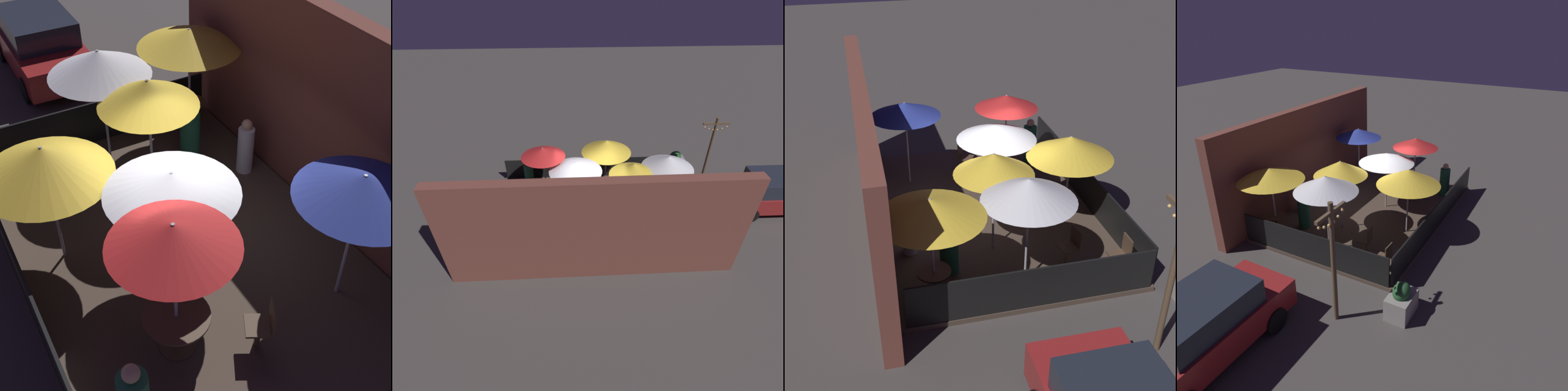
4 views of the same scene
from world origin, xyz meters
TOP-DOWN VIEW (x-y plane):
  - ground_plane at (0.00, 0.00)m, footprint 60.00×60.00m
  - patio_deck at (0.00, 0.00)m, footprint 7.61×5.38m
  - building_wall at (0.00, 2.92)m, footprint 9.21×0.36m
  - fence_front at (0.00, -2.65)m, footprint 7.41×0.05m
  - fence_side_left at (-3.76, 0.00)m, footprint 0.05×5.18m
  - patio_umbrella_0 at (1.75, -0.97)m, footprint 1.72×1.72m
  - patio_umbrella_1 at (-3.10, 1.91)m, footprint 2.13×2.13m
  - patio_umbrella_2 at (-2.93, -0.07)m, footprint 1.95×1.95m
  - patio_umbrella_3 at (-0.81, -1.81)m, footprint 2.09×2.09m
  - patio_umbrella_4 at (2.09, 1.75)m, footprint 1.92×1.92m
  - patio_umbrella_5 at (0.51, -0.36)m, footprint 2.04×2.04m
  - patio_umbrella_6 at (-1.59, 0.28)m, footprint 1.79×1.79m
  - dining_table_0 at (1.75, -0.97)m, footprint 0.98×0.98m
  - dining_table_1 at (-3.10, 1.91)m, footprint 0.70×0.70m
  - patio_chair_0 at (-2.59, -1.24)m, footprint 0.46×0.46m
  - patio_chair_1 at (-3.16, -2.17)m, footprint 0.41×0.41m
  - patio_chair_2 at (2.34, 0.11)m, footprint 0.54×0.54m
  - patron_0 at (-1.30, 2.20)m, footprint 0.43×0.43m
  - patron_1 at (-2.22, 1.44)m, footprint 0.59×0.59m
  - patron_2 at (2.57, -1.98)m, footprint 0.53×0.53m
  - planter_box at (-4.41, -3.25)m, footprint 0.85×0.59m
  - light_post at (-5.31, -1.89)m, footprint 1.10×0.12m
  - parked_car_0 at (-7.58, -0.03)m, footprint 4.08×1.83m

SIDE VIEW (x-z plane):
  - ground_plane at x=0.00m, z-range 0.00..0.00m
  - patio_deck at x=0.00m, z-range 0.00..0.12m
  - planter_box at x=-4.41m, z-range -0.06..0.91m
  - fence_front at x=0.00m, z-range 0.12..1.07m
  - fence_side_left at x=-3.76m, z-range 0.12..1.07m
  - patio_chair_0 at x=-2.59m, z-range 0.16..1.06m
  - patio_chair_1 at x=-3.16m, z-range 0.16..1.08m
  - patio_chair_2 at x=2.34m, z-range 0.16..1.08m
  - patron_0 at x=-1.30m, z-range 0.06..1.27m
  - patron_1 at x=-2.22m, z-range 0.05..1.30m
  - dining_table_1 at x=-3.10m, z-range 0.32..1.07m
  - dining_table_0 at x=1.75m, z-range 0.34..1.07m
  - patron_2 at x=2.57m, z-range 0.05..1.41m
  - parked_car_0 at x=-7.58m, z-range 0.03..1.65m
  - light_post at x=-5.31m, z-range 0.22..3.47m
  - building_wall at x=0.00m, z-range 0.00..3.74m
  - patio_umbrella_5 at x=0.51m, z-range 1.01..3.18m
  - patio_umbrella_3 at x=-0.81m, z-range 0.99..3.28m
  - patio_umbrella_4 at x=2.09m, z-range 1.12..3.51m
  - patio_umbrella_6 at x=-1.59m, z-range 1.09..3.54m
  - patio_umbrella_1 at x=-3.10m, z-range 1.13..3.54m
  - patio_umbrella_2 at x=-2.93m, z-range 1.12..3.61m
  - patio_umbrella_0 at x=1.75m, z-range 1.17..3.65m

